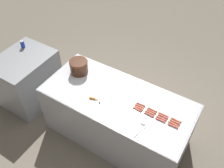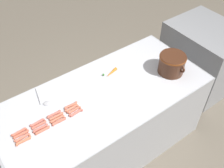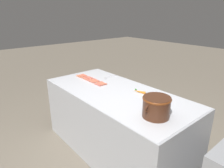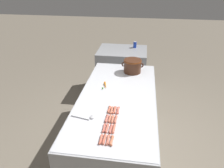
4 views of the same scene
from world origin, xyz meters
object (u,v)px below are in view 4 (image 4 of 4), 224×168
(hot_dog_10, at_px, (113,119))
(bean_pot, at_px, (132,65))
(hot_dog_0, at_px, (101,139))
(hot_dog_15, at_px, (118,110))
(back_cabinet, at_px, (122,71))
(hot_dog_13, at_px, (114,129))
(hot_dog_3, at_px, (109,109))
(hot_dog_2, at_px, (107,118))
(hot_dog_14, at_px, (116,119))
(hot_dog_8, at_px, (108,140))
(hot_dog_12, at_px, (112,140))
(hot_dog_11, at_px, (115,110))
(hot_dog_7, at_px, (112,110))
(hot_dog_1, at_px, (104,128))
(hot_dog_5, at_px, (107,128))
(hot_dog_6, at_px, (110,118))
(soda_can, at_px, (135,45))
(carrot, at_px, (105,85))
(hot_dog_9, at_px, (111,129))
(serving_spoon, at_px, (88,117))
(hot_dog_4, at_px, (104,139))

(hot_dog_10, distance_m, bean_pot, 1.27)
(hot_dog_0, bearing_deg, hot_dog_15, 78.32)
(back_cabinet, bearing_deg, hot_dog_13, -86.18)
(hot_dog_3, relative_size, hot_dog_15, 1.00)
(hot_dog_2, relative_size, hot_dog_14, 1.00)
(hot_dog_2, relative_size, hot_dog_8, 1.00)
(back_cabinet, xyz_separation_m, hot_dog_8, (0.13, -2.57, 0.45))
(bean_pot, bearing_deg, hot_dog_14, -94.41)
(hot_dog_10, relative_size, hot_dog_12, 1.00)
(hot_dog_12, bearing_deg, hot_dog_11, 94.52)
(hot_dog_3, height_order, hot_dog_13, same)
(hot_dog_14, bearing_deg, hot_dog_11, 101.36)
(hot_dog_3, height_order, hot_dog_7, same)
(hot_dog_7, bearing_deg, hot_dog_1, -95.52)
(hot_dog_0, distance_m, hot_dog_15, 0.50)
(hot_dog_5, height_order, bean_pot, bean_pot)
(hot_dog_6, distance_m, soda_can, 2.43)
(hot_dog_13, height_order, hot_dog_14, same)
(bean_pot, relative_size, carrot, 1.93)
(hot_dog_10, distance_m, hot_dog_14, 0.03)
(hot_dog_1, distance_m, soda_can, 2.59)
(hot_dog_14, bearing_deg, back_cabinet, 94.05)
(hot_dog_2, xyz_separation_m, hot_dog_3, (-0.00, 0.17, 0.00))
(hot_dog_9, bearing_deg, hot_dog_14, 79.94)
(hot_dog_1, xyz_separation_m, soda_can, (0.17, 2.59, 0.07))
(hot_dog_8, relative_size, carrot, 0.78)
(hot_dog_5, height_order, serving_spoon, hot_dog_5)
(hot_dog_7, bearing_deg, serving_spoon, -144.95)
(back_cabinet, distance_m, hot_dog_7, 2.13)
(hot_dog_4, bearing_deg, hot_dog_0, -171.26)
(hot_dog_7, bearing_deg, carrot, 106.92)
(hot_dog_13, bearing_deg, hot_dog_3, 106.85)
(hot_dog_4, bearing_deg, serving_spoon, 126.35)
(back_cabinet, distance_m, hot_dog_10, 2.29)
(hot_dog_5, bearing_deg, bean_pot, 83.39)
(hot_dog_11, bearing_deg, hot_dog_7, -168.07)
(hot_dog_5, bearing_deg, hot_dog_0, -100.40)
(hot_dog_6, xyz_separation_m, hot_dog_9, (0.04, -0.17, 0.00))
(back_cabinet, distance_m, hot_dog_3, 2.12)
(hot_dog_15, bearing_deg, hot_dog_2, -121.09)
(serving_spoon, bearing_deg, hot_dog_2, 0.37)
(hot_dog_5, bearing_deg, hot_dog_2, 100.78)
(hot_dog_11, height_order, soda_can, soda_can)
(hot_dog_3, bearing_deg, hot_dog_2, -89.67)
(hot_dog_7, bearing_deg, hot_dog_6, -88.97)
(hot_dog_0, xyz_separation_m, hot_dog_5, (0.03, 0.17, 0.00))
(hot_dog_1, xyz_separation_m, hot_dog_6, (0.03, 0.17, 0.00))
(hot_dog_5, relative_size, hot_dog_9, 1.00)
(hot_dog_1, relative_size, hot_dog_3, 1.00)
(hot_dog_8, xyz_separation_m, hot_dog_15, (0.03, 0.49, 0.00))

